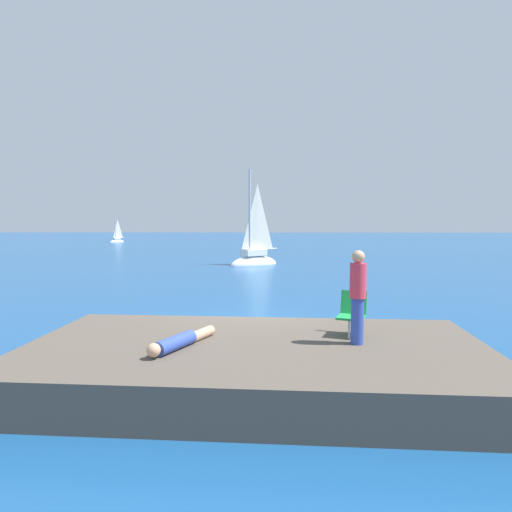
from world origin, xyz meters
name	(u,v)px	position (x,y,z in m)	size (l,w,h in m)	color
ground_plane	(253,331)	(0.00, 0.00, 0.00)	(160.00, 160.00, 0.00)	navy
shore_ledge	(256,364)	(0.13, -3.74, 0.36)	(7.92, 4.25, 0.71)	brown
boulder_seaward	(367,343)	(2.65, -1.13, 0.00)	(1.14, 0.91, 0.63)	#4D5146
boulder_inland	(369,346)	(2.65, -1.33, 0.00)	(1.09, 0.87, 0.60)	#4A4C40
sailboat_near	(254,259)	(-0.33, 16.54, 0.35)	(3.37, 2.92, 6.38)	white
sailboat_far	(117,241)	(-17.28, 42.74, 0.19)	(1.69, 1.79, 3.50)	white
person_sunbather	(180,341)	(-1.14, -4.03, 0.83)	(0.90, 1.64, 0.25)	#334CB2
person_standing	(358,294)	(1.87, -3.73, 1.58)	(0.28, 0.28, 1.62)	#334CB2
beach_chair	(352,311)	(1.91, -3.07, 1.15)	(0.66, 0.73, 0.80)	green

